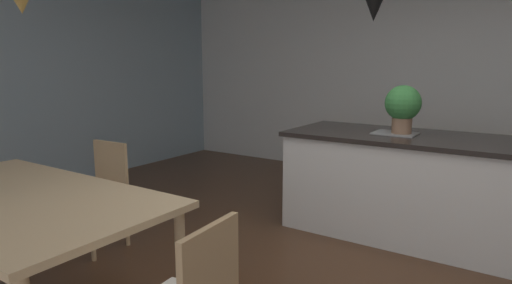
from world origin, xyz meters
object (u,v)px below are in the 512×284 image
dining_table (15,205)px  potted_plant_on_island (403,106)px  kitchen_island (413,185)px  chair_far_left (99,191)px

dining_table → potted_plant_on_island: size_ratio=4.55×
potted_plant_on_island → kitchen_island: bearing=0.0°
kitchen_island → potted_plant_on_island: (-0.13, 0.00, 0.69)m
dining_table → chair_far_left: (-0.44, 0.89, -0.21)m
dining_table → potted_plant_on_island: 3.01m
kitchen_island → potted_plant_on_island: size_ratio=5.11×
dining_table → kitchen_island: size_ratio=0.89×
chair_far_left → kitchen_island: (2.09, 1.67, -0.01)m
potted_plant_on_island → dining_table: bearing=-120.6°
chair_far_left → kitchen_island: kitchen_island is taller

